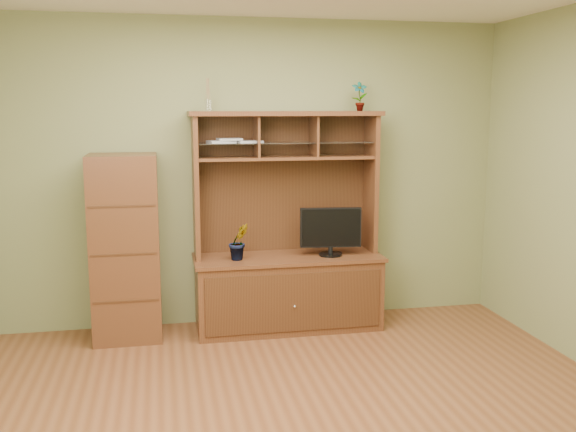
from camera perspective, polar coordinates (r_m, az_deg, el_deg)
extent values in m
cube|color=brown|center=(4.22, 1.49, -17.72)|extent=(4.50, 4.00, 0.02)
cube|color=olive|center=(5.76, -2.91, 3.82)|extent=(4.50, 0.02, 2.70)
cube|color=olive|center=(1.94, 15.11, -8.08)|extent=(4.50, 0.02, 2.70)
cube|color=#4B2715|center=(5.70, -0.01, -6.88)|extent=(1.60, 0.55, 0.62)
cube|color=#341B0E|center=(5.44, 0.57, -7.71)|extent=(1.50, 0.01, 0.50)
sphere|color=silver|center=(5.44, 0.60, -8.06)|extent=(0.02, 0.02, 0.02)
cube|color=#4B2715|center=(5.62, -0.01, -3.70)|extent=(1.64, 0.59, 0.03)
cube|color=#4B2715|center=(5.51, -8.21, 2.69)|extent=(0.04, 0.35, 1.25)
cube|color=#4B2715|center=(5.81, 7.37, 3.06)|extent=(0.04, 0.35, 1.25)
cube|color=#341B0E|center=(5.77, -0.53, 3.09)|extent=(1.52, 0.02, 1.25)
cube|color=#4B2715|center=(5.57, -0.22, 9.10)|extent=(1.66, 0.40, 0.04)
cube|color=#4B2715|center=(5.58, -0.22, 5.20)|extent=(1.52, 0.32, 0.02)
cube|color=#4B2715|center=(5.53, -2.81, 7.08)|extent=(0.02, 0.31, 0.35)
cube|color=#4B2715|center=(5.63, 2.33, 7.13)|extent=(0.02, 0.31, 0.35)
cube|color=silver|center=(5.57, -0.20, 6.53)|extent=(1.50, 0.27, 0.01)
cylinder|color=black|center=(5.64, 3.80, -3.41)|extent=(0.21, 0.21, 0.02)
cylinder|color=black|center=(5.63, 3.80, -2.99)|extent=(0.04, 0.04, 0.07)
cube|color=black|center=(5.59, 3.83, -1.03)|extent=(0.53, 0.11, 0.34)
imported|color=#27571E|center=(5.46, -4.40, -2.28)|extent=(0.20, 0.18, 0.31)
imported|color=#2A6724|center=(5.73, 6.38, 10.54)|extent=(0.15, 0.11, 0.26)
cylinder|color=silver|center=(5.48, -7.11, 9.74)|extent=(0.05, 0.05, 0.10)
cylinder|color=#916D48|center=(5.48, -7.14, 11.17)|extent=(0.04, 0.04, 0.18)
cube|color=#B0B0B5|center=(5.49, -5.96, 6.58)|extent=(0.25, 0.21, 0.02)
cube|color=#B0B0B5|center=(5.50, -5.23, 6.81)|extent=(0.22, 0.17, 0.02)
cube|color=#B0B0B5|center=(5.52, -3.48, 6.62)|extent=(0.24, 0.20, 0.02)
cube|color=#4B2715|center=(5.52, -14.25, -2.74)|extent=(0.56, 0.50, 1.55)
cube|color=#341B0E|center=(5.37, -14.20, -7.37)|extent=(0.52, 0.01, 0.02)
cube|color=#341B0E|center=(5.27, -14.38, -3.32)|extent=(0.52, 0.01, 0.01)
cube|color=#341B0E|center=(5.20, -14.55, 0.86)|extent=(0.52, 0.01, 0.02)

